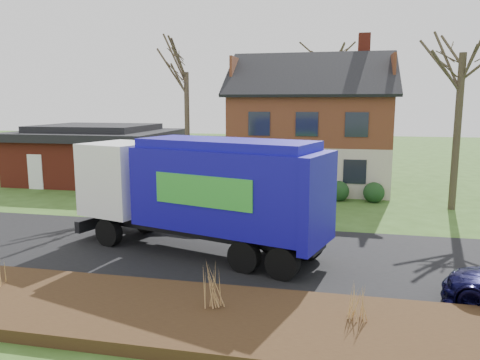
# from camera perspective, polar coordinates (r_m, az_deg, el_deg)

# --- Properties ---
(ground) EXTENTS (120.00, 120.00, 0.00)m
(ground) POSITION_cam_1_polar(r_m,az_deg,el_deg) (16.50, -1.83, -8.78)
(ground) COLOR #314E1A
(ground) RESTS_ON ground
(road) EXTENTS (80.00, 7.00, 0.02)m
(road) POSITION_cam_1_polar(r_m,az_deg,el_deg) (16.49, -1.83, -8.75)
(road) COLOR black
(road) RESTS_ON ground
(mulch_verge) EXTENTS (80.00, 3.50, 0.30)m
(mulch_verge) POSITION_cam_1_polar(r_m,az_deg,el_deg) (11.73, -8.35, -15.95)
(mulch_verge) COLOR black
(mulch_verge) RESTS_ON ground
(main_house) EXTENTS (12.95, 8.95, 9.26)m
(main_house) POSITION_cam_1_polar(r_m,az_deg,el_deg) (29.22, 7.67, 7.16)
(main_house) COLOR beige
(main_house) RESTS_ON ground
(ranch_house) EXTENTS (9.80, 8.20, 3.70)m
(ranch_house) POSITION_cam_1_polar(r_m,az_deg,el_deg) (32.50, -17.04, 3.13)
(ranch_house) COLOR maroon
(ranch_house) RESTS_ON ground
(garbage_truck) EXTENTS (9.57, 5.02, 3.96)m
(garbage_truck) POSITION_cam_1_polar(r_m,az_deg,el_deg) (15.98, -4.68, -0.95)
(garbage_truck) COLOR black
(garbage_truck) RESTS_ON ground
(silver_sedan) EXTENTS (5.48, 3.47, 1.70)m
(silver_sedan) POSITION_cam_1_polar(r_m,az_deg,el_deg) (20.93, -7.50, -2.51)
(silver_sedan) COLOR #B7BAC0
(silver_sedan) RESTS_ON ground
(tree_front_west) EXTENTS (3.19, 3.19, 9.48)m
(tree_front_west) POSITION_cam_1_polar(r_m,az_deg,el_deg) (26.93, -6.62, 15.04)
(tree_front_west) COLOR #46382A
(tree_front_west) RESTS_ON ground
(tree_front_east) EXTENTS (3.83, 3.83, 10.63)m
(tree_front_east) POSITION_cam_1_polar(r_m,az_deg,el_deg) (24.82, 25.77, 16.61)
(tree_front_east) COLOR #3D3525
(tree_front_east) RESTS_ON ground
(tree_back) EXTENTS (3.63, 3.63, 11.49)m
(tree_back) POSITION_cam_1_polar(r_m,az_deg,el_deg) (37.81, 11.10, 16.00)
(tree_back) COLOR #3F3425
(tree_back) RESTS_ON ground
(grass_clump_mid) EXTENTS (0.38, 0.31, 1.06)m
(grass_clump_mid) POSITION_cam_1_polar(r_m,az_deg,el_deg) (11.51, -3.26, -12.68)
(grass_clump_mid) COLOR #A17747
(grass_clump_mid) RESTS_ON mulch_verge
(grass_clump_east) EXTENTS (0.34, 0.28, 0.86)m
(grass_clump_east) POSITION_cam_1_polar(r_m,az_deg,el_deg) (11.18, 14.09, -14.20)
(grass_clump_east) COLOR #AF854D
(grass_clump_east) RESTS_ON mulch_verge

